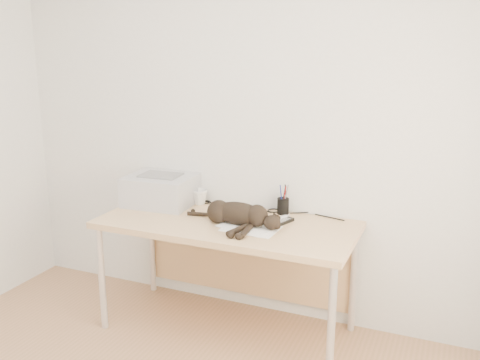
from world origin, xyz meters
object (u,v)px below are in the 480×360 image
at_px(printer, 161,190).
at_px(mouse, 284,216).
at_px(pen_cup, 283,206).
at_px(desk, 232,237).
at_px(cat, 236,214).
at_px(mug, 200,197).

height_order(printer, mouse, printer).
distance_m(pen_cup, mouse, 0.12).
relative_size(pen_cup, mouse, 1.72).
xyz_separation_m(desk, pen_cup, (0.27, 0.20, 0.19)).
relative_size(printer, cat, 0.71).
xyz_separation_m(printer, pen_cup, (0.84, 0.12, -0.05)).
distance_m(desk, mug, 0.42).
bearing_deg(pen_cup, mug, -177.97).
xyz_separation_m(desk, mouse, (0.32, 0.10, 0.15)).
distance_m(printer, cat, 0.67).
xyz_separation_m(printer, mug, (0.24, 0.10, -0.05)).
xyz_separation_m(printer, mouse, (0.89, 0.02, -0.08)).
xyz_separation_m(pen_cup, mouse, (0.04, -0.10, -0.04)).
bearing_deg(pen_cup, desk, -143.04).
relative_size(printer, mouse, 4.08).
xyz_separation_m(mug, pen_cup, (0.60, 0.02, 0.00)).
height_order(desk, pen_cup, pen_cup).
relative_size(desk, mug, 14.46).
relative_size(printer, pen_cup, 2.38).
bearing_deg(printer, mouse, 1.09).
bearing_deg(mug, cat, -36.40).
bearing_deg(pen_cup, cat, -122.13).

